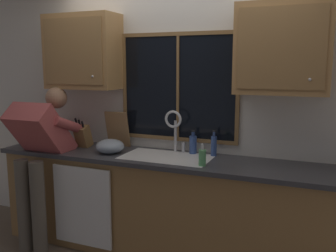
{
  "coord_description": "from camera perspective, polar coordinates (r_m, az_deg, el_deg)",
  "views": [
    {
      "loc": [
        1.21,
        -3.29,
        1.74
      ],
      "look_at": [
        -0.02,
        -0.3,
        1.2
      ],
      "focal_mm": 39.72,
      "sensor_mm": 36.0,
      "label": 1
    }
  ],
  "objects": [
    {
      "name": "faucet",
      "position": [
        3.45,
        1.04,
        -0.01
      ],
      "size": [
        0.18,
        0.09,
        0.4
      ],
      "color": "silver",
      "rests_on": "countertop"
    },
    {
      "name": "bottle_tall_clear",
      "position": [
        3.38,
        7.04,
        -2.97
      ],
      "size": [
        0.05,
        0.05,
        0.24
      ],
      "color": "#334C8C",
      "rests_on": "countertop"
    },
    {
      "name": "person_standing",
      "position": [
        3.7,
        -18.97,
        -3.46
      ],
      "size": [
        0.53,
        0.71,
        1.52
      ],
      "color": "#595147",
      "rests_on": "floor"
    },
    {
      "name": "window_frame_left",
      "position": [
        3.75,
        -6.64,
        6.09
      ],
      "size": [
        0.03,
        0.02,
        0.95
      ],
      "primitive_type": "cube",
      "color": "brown"
    },
    {
      "name": "back_wall",
      "position": [
        3.59,
        2.47,
        2.0
      ],
      "size": [
        5.69,
        0.12,
        2.55
      ],
      "primitive_type": "cube",
      "color": "silver",
      "rests_on": "floor"
    },
    {
      "name": "bottle_green_glass",
      "position": [
        3.45,
        3.86,
        -2.79
      ],
      "size": [
        0.07,
        0.07,
        0.22
      ],
      "color": "#334C8C",
      "rests_on": "countertop"
    },
    {
      "name": "window_frame_right",
      "position": [
        3.35,
        10.7,
        5.6
      ],
      "size": [
        0.03,
        0.02,
        0.95
      ],
      "primitive_type": "cube",
      "color": "brown"
    },
    {
      "name": "countertop",
      "position": [
        3.33,
        0.25,
        -5.18
      ],
      "size": [
        3.35,
        0.62,
        0.04
      ],
      "primitive_type": "cube",
      "color": "#38383D",
      "rests_on": "lower_cabinet_run"
    },
    {
      "name": "window_glass",
      "position": [
        3.52,
        1.6,
        5.93
      ],
      "size": [
        1.1,
        0.02,
        0.95
      ],
      "primitive_type": "cube",
      "color": "black"
    },
    {
      "name": "window_frame_top",
      "position": [
        3.51,
        1.58,
        13.97
      ],
      "size": [
        1.17,
        0.02,
        0.04
      ],
      "primitive_type": "cube",
      "color": "brown"
    },
    {
      "name": "knife_block",
      "position": [
        3.81,
        -12.88,
        -1.57
      ],
      "size": [
        0.12,
        0.18,
        0.32
      ],
      "color": "olive",
      "rests_on": "countertop"
    },
    {
      "name": "window_mullion_center",
      "position": [
        3.51,
        1.53,
        5.92
      ],
      "size": [
        0.02,
        0.02,
        0.95
      ],
      "primitive_type": "cube",
      "color": "brown"
    },
    {
      "name": "soap_dispenser",
      "position": [
        3.05,
        5.29,
        -4.81
      ],
      "size": [
        0.06,
        0.07,
        0.19
      ],
      "color": "#59A566",
      "rests_on": "countertop"
    },
    {
      "name": "upper_cabinet_right",
      "position": [
        3.14,
        17.21,
        11.22
      ],
      "size": [
        0.73,
        0.36,
        0.72
      ],
      "color": "#A87A47"
    },
    {
      "name": "sink",
      "position": [
        3.37,
        -0.22,
        -6.37
      ],
      "size": [
        0.8,
        0.46,
        0.21
      ],
      "color": "silver",
      "rests_on": "lower_cabinet_run"
    },
    {
      "name": "dishwasher_front",
      "position": [
        3.56,
        -13.05,
        -11.94
      ],
      "size": [
        0.6,
        0.02,
        0.74
      ],
      "primitive_type": "cube",
      "color": "white"
    },
    {
      "name": "mixing_bowl",
      "position": [
        3.53,
        -8.9,
        -3.11
      ],
      "size": [
        0.27,
        0.27,
        0.13
      ],
      "primitive_type": "ellipsoid",
      "color": "#8C99A8",
      "rests_on": "countertop"
    },
    {
      "name": "lower_cabinet_run",
      "position": [
        3.49,
        0.37,
        -12.44
      ],
      "size": [
        3.29,
        0.58,
        0.88
      ],
      "primitive_type": "cube",
      "color": "olive",
      "rests_on": "floor"
    },
    {
      "name": "window_frame_bottom",
      "position": [
        3.57,
        1.51,
        -1.98
      ],
      "size": [
        1.17,
        0.02,
        0.04
      ],
      "primitive_type": "cube",
      "color": "brown"
    },
    {
      "name": "cutting_board",
      "position": [
        3.76,
        -7.74,
        -0.49
      ],
      "size": [
        0.25,
        0.09,
        0.36
      ],
      "primitive_type": "cube",
      "rotation": [
        0.21,
        0.0,
        0.0
      ],
      "color": "#997047",
      "rests_on": "countertop"
    },
    {
      "name": "upper_cabinet_left",
      "position": [
        3.82,
        -12.93,
        11.01
      ],
      "size": [
        0.73,
        0.36,
        0.72
      ],
      "color": "#A87A47"
    }
  ]
}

